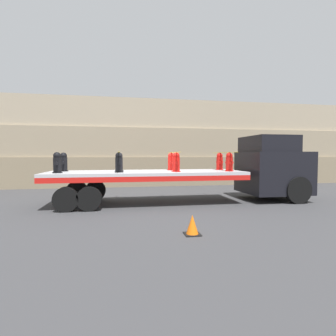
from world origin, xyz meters
TOP-DOWN VIEW (x-y plane):
  - ground_plane at (0.00, 0.00)m, footprint 120.00×120.00m
  - rock_cliff at (0.00, 7.62)m, footprint 60.00×3.30m
  - truck_cab at (5.87, 0.00)m, footprint 2.67×2.60m
  - flatbed_trailer at (-0.68, 0.00)m, footprint 8.08×2.63m
  - fire_hydrant_black_near_0 at (-3.44, -0.56)m, footprint 0.36×0.58m
  - fire_hydrant_black_far_0 at (-3.44, 0.56)m, footprint 0.36×0.58m
  - fire_hydrant_black_near_1 at (-1.15, -0.56)m, footprint 0.36×0.58m
  - fire_hydrant_black_far_1 at (-1.15, 0.56)m, footprint 0.36×0.58m
  - fire_hydrant_red_near_2 at (1.15, -0.56)m, footprint 0.36×0.58m
  - fire_hydrant_red_far_2 at (1.15, 0.56)m, footprint 0.36×0.58m
  - fire_hydrant_red_near_3 at (3.44, -0.56)m, footprint 0.36×0.58m
  - fire_hydrant_red_far_3 at (3.44, 0.56)m, footprint 0.36×0.58m
  - cargo_strap_rear at (-1.15, 0.00)m, footprint 0.05×2.73m
  - cargo_strap_middle at (1.15, 0.00)m, footprint 0.05×2.73m
  - cargo_strap_front at (3.44, 0.00)m, footprint 0.05×2.73m
  - traffic_cone at (0.72, -4.60)m, footprint 0.41×0.41m

SIDE VIEW (x-z plane):
  - ground_plane at x=0.00m, z-range 0.00..0.00m
  - traffic_cone at x=0.72m, z-range -0.01..0.50m
  - flatbed_trailer at x=-0.68m, z-range 0.39..1.75m
  - truck_cab at x=5.87m, z-range 0.03..2.93m
  - fire_hydrant_black_near_0 at x=-3.44m, z-range 1.35..2.14m
  - fire_hydrant_black_far_0 at x=-3.44m, z-range 1.35..2.14m
  - fire_hydrant_black_near_1 at x=-1.15m, z-range 1.35..2.14m
  - fire_hydrant_black_far_1 at x=-1.15m, z-range 1.35..2.14m
  - fire_hydrant_red_near_2 at x=1.15m, z-range 1.35..2.14m
  - fire_hydrant_red_far_2 at x=1.15m, z-range 1.35..2.14m
  - fire_hydrant_red_near_3 at x=3.44m, z-range 1.35..2.14m
  - fire_hydrant_red_far_3 at x=3.44m, z-range 1.35..2.14m
  - cargo_strap_rear at x=-1.15m, z-range 2.16..2.17m
  - cargo_strap_middle at x=1.15m, z-range 2.16..2.17m
  - cargo_strap_front at x=3.44m, z-range 2.16..2.17m
  - rock_cliff at x=0.00m, z-range 0.00..5.79m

